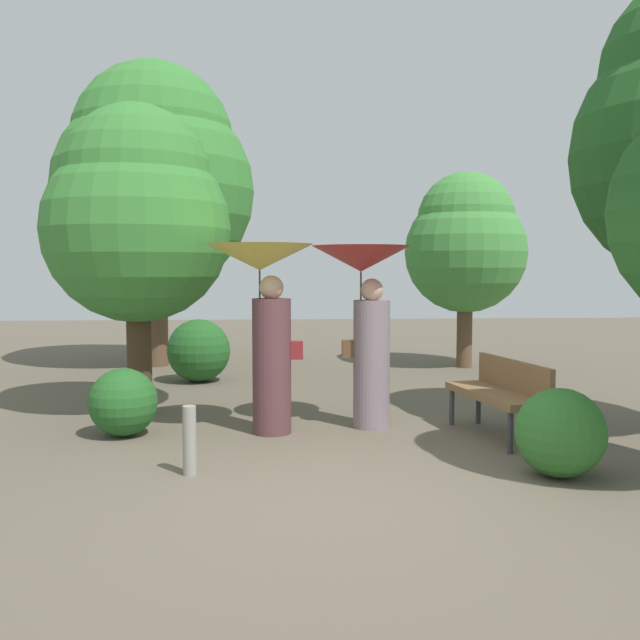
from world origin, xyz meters
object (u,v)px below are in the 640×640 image
(tree_mid_left, at_px, (154,176))
(tree_far_back, at_px, (466,242))
(person_right, at_px, (365,302))
(path_marker_post, at_px, (190,440))
(park_bench, at_px, (500,390))
(tree_near_left, at_px, (137,214))
(person_left, at_px, (265,302))

(tree_mid_left, distance_m, tree_far_back, 5.87)
(person_right, bearing_deg, path_marker_post, 138.48)
(park_bench, height_order, tree_near_left, tree_near_left)
(person_left, bearing_deg, tree_near_left, 56.95)
(tree_far_back, bearing_deg, tree_near_left, -143.82)
(tree_near_left, bearing_deg, person_right, -19.86)
(person_right, height_order, path_marker_post, person_right)
(park_bench, height_order, tree_far_back, tree_far_back)
(tree_far_back, xyz_separation_m, path_marker_post, (-4.31, -6.58, -2.00))
(person_left, height_order, tree_near_left, tree_near_left)
(tree_near_left, xyz_separation_m, tree_mid_left, (-0.48, 4.44, 1.04))
(tree_near_left, bearing_deg, tree_far_back, 36.18)
(person_left, xyz_separation_m, path_marker_post, (-0.66, -1.56, -1.15))
(tree_near_left, distance_m, tree_mid_left, 4.58)
(park_bench, xyz_separation_m, tree_near_left, (-4.12, 1.55, 1.99))
(park_bench, bearing_deg, tree_far_back, 158.08)
(park_bench, distance_m, tree_far_back, 5.78)
(tree_near_left, height_order, tree_far_back, tree_near_left)
(tree_far_back, bearing_deg, path_marker_post, -123.26)
(person_right, height_order, park_bench, person_right)
(tree_mid_left, relative_size, tree_far_back, 1.56)
(tree_far_back, bearing_deg, tree_mid_left, 173.87)
(park_bench, xyz_separation_m, tree_far_back, (1.12, 5.38, 1.80))
(person_left, distance_m, tree_mid_left, 6.35)
(person_right, xyz_separation_m, tree_mid_left, (-3.20, 5.42, 2.09))
(tree_near_left, relative_size, path_marker_post, 6.23)
(tree_far_back, height_order, path_marker_post, tree_far_back)
(person_left, relative_size, tree_near_left, 0.54)
(person_right, bearing_deg, park_bench, -108.28)
(tree_near_left, relative_size, tree_far_back, 1.07)
(person_left, distance_m, park_bench, 2.73)
(person_left, height_order, person_right, person_left)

